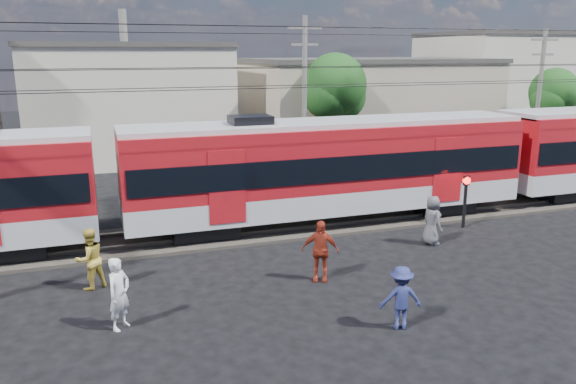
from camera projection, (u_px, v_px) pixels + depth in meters
name	position (u px, v px, depth m)	size (l,w,h in m)	color
ground	(290.00, 330.00, 14.04)	(120.00, 120.00, 0.00)	black
track_bed	(221.00, 233.00, 21.35)	(70.00, 3.40, 0.12)	#2D2823
rail_near	(225.00, 236.00, 20.64)	(70.00, 0.12, 0.12)	#59544C
rail_far	(217.00, 224.00, 22.01)	(70.00, 0.12, 0.12)	#59544C
commuter_train	(334.00, 165.00, 22.25)	(50.30, 3.08, 4.17)	black
building_midwest	(128.00, 100.00, 37.26)	(12.24, 12.24, 7.30)	#BDB7A5
building_mideast	(365.00, 104.00, 39.70)	(16.32, 10.20, 6.30)	tan
building_east	(493.00, 83.00, 47.55)	(10.20, 10.20, 8.30)	#BDB7A5
utility_pole_mid	(304.00, 97.00, 28.58)	(1.80, 0.24, 8.50)	slate
utility_pole_east	(539.00, 96.00, 32.16)	(1.80, 0.24, 8.00)	slate
tree_near	(337.00, 89.00, 32.39)	(3.82, 3.64, 6.72)	#382619
tree_far	(555.00, 95.00, 36.39)	(3.36, 3.12, 5.76)	#382619
pedestrian_a	(119.00, 294.00, 13.93)	(0.68, 0.45, 1.87)	white
pedestrian_b	(90.00, 259.00, 16.31)	(0.89, 0.70, 1.84)	gold
pedestrian_c	(401.00, 298.00, 13.96)	(1.06, 0.61, 1.64)	navy
pedestrian_d	(320.00, 251.00, 16.88)	(1.11, 0.46, 1.90)	maroon
pedestrian_e	(432.00, 220.00, 20.10)	(0.88, 0.57, 1.79)	#515056
car_silver	(538.00, 159.00, 32.62)	(1.59, 3.95, 1.35)	#ADAEB4
crossing_signal	(466.00, 192.00, 21.87)	(0.30, 0.30, 2.10)	black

